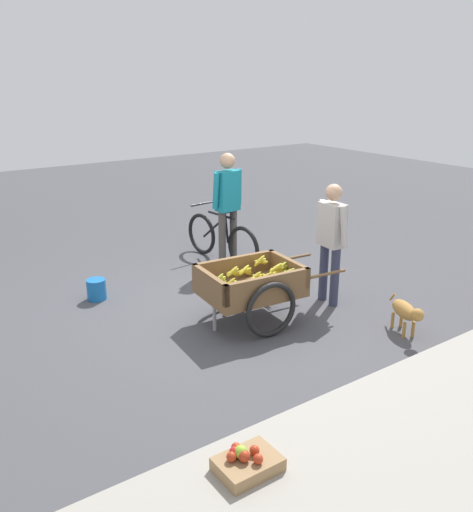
{
  "coord_description": "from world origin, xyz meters",
  "views": [
    {
      "loc": [
        3.41,
        5.09,
        2.78
      ],
      "look_at": [
        -0.02,
        0.16,
        0.75
      ],
      "focal_mm": 38.28,
      "sensor_mm": 36.0,
      "label": 1
    }
  ],
  "objects_px": {
    "vendor_person": "(331,234)",
    "bicycle": "(221,239)",
    "cyclist_person": "(228,199)",
    "plastic_bucket": "(96,289)",
    "fruit_cart": "(251,286)",
    "dog": "(406,311)",
    "apple_crate": "(247,469)"
  },
  "relations": [
    {
      "from": "plastic_bucket",
      "to": "fruit_cart",
      "type": "bearing_deg",
      "value": 126.74
    },
    {
      "from": "vendor_person",
      "to": "cyclist_person",
      "type": "xyz_separation_m",
      "value": [
        0.22,
        -1.95,
        0.11
      ]
    },
    {
      "from": "bicycle",
      "to": "dog",
      "type": "bearing_deg",
      "value": 95.67
    },
    {
      "from": "cyclist_person",
      "to": "apple_crate",
      "type": "relative_size",
      "value": 3.82
    },
    {
      "from": "apple_crate",
      "to": "fruit_cart",
      "type": "bearing_deg",
      "value": -126.83
    },
    {
      "from": "fruit_cart",
      "to": "vendor_person",
      "type": "xyz_separation_m",
      "value": [
        -1.13,
        0.1,
        0.46
      ]
    },
    {
      "from": "vendor_person",
      "to": "plastic_bucket",
      "type": "relative_size",
      "value": 5.66
    },
    {
      "from": "plastic_bucket",
      "to": "apple_crate",
      "type": "bearing_deg",
      "value": 84.53
    },
    {
      "from": "fruit_cart",
      "to": "cyclist_person",
      "type": "distance_m",
      "value": 2.14
    },
    {
      "from": "cyclist_person",
      "to": "dog",
      "type": "distance_m",
      "value": 3.18
    },
    {
      "from": "vendor_person",
      "to": "dog",
      "type": "bearing_deg",
      "value": 94.37
    },
    {
      "from": "fruit_cart",
      "to": "dog",
      "type": "xyz_separation_m",
      "value": [
        -1.22,
        1.23,
        -0.17
      ]
    },
    {
      "from": "vendor_person",
      "to": "cyclist_person",
      "type": "relative_size",
      "value": 0.9
    },
    {
      "from": "bicycle",
      "to": "apple_crate",
      "type": "xyz_separation_m",
      "value": [
        2.5,
        4.14,
        -0.23
      ]
    },
    {
      "from": "dog",
      "to": "apple_crate",
      "type": "distance_m",
      "value": 2.97
    },
    {
      "from": "vendor_person",
      "to": "bicycle",
      "type": "xyz_separation_m",
      "value": [
        0.23,
        -2.1,
        -0.55
      ]
    },
    {
      "from": "fruit_cart",
      "to": "cyclist_person",
      "type": "xyz_separation_m",
      "value": [
        -0.92,
        -1.84,
        0.57
      ]
    },
    {
      "from": "fruit_cart",
      "to": "plastic_bucket",
      "type": "bearing_deg",
      "value": -53.26
    },
    {
      "from": "bicycle",
      "to": "vendor_person",
      "type": "bearing_deg",
      "value": 96.36
    },
    {
      "from": "fruit_cart",
      "to": "vendor_person",
      "type": "height_order",
      "value": "vendor_person"
    },
    {
      "from": "bicycle",
      "to": "apple_crate",
      "type": "height_order",
      "value": "bicycle"
    },
    {
      "from": "dog",
      "to": "fruit_cart",
      "type": "bearing_deg",
      "value": -45.35
    },
    {
      "from": "vendor_person",
      "to": "bicycle",
      "type": "height_order",
      "value": "vendor_person"
    },
    {
      "from": "bicycle",
      "to": "cyclist_person",
      "type": "height_order",
      "value": "cyclist_person"
    },
    {
      "from": "plastic_bucket",
      "to": "cyclist_person",
      "type": "bearing_deg",
      "value": -175.18
    },
    {
      "from": "fruit_cart",
      "to": "dog",
      "type": "distance_m",
      "value": 1.74
    },
    {
      "from": "dog",
      "to": "plastic_bucket",
      "type": "bearing_deg",
      "value": -49.66
    },
    {
      "from": "plastic_bucket",
      "to": "bicycle",
      "type": "bearing_deg",
      "value": -171.16
    },
    {
      "from": "dog",
      "to": "cyclist_person",
      "type": "bearing_deg",
      "value": -84.37
    },
    {
      "from": "cyclist_person",
      "to": "bicycle",
      "type": "bearing_deg",
      "value": -83.62
    },
    {
      "from": "fruit_cart",
      "to": "cyclist_person",
      "type": "relative_size",
      "value": 1.02
    },
    {
      "from": "plastic_bucket",
      "to": "dog",
      "type": "bearing_deg",
      "value": 130.34
    }
  ]
}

